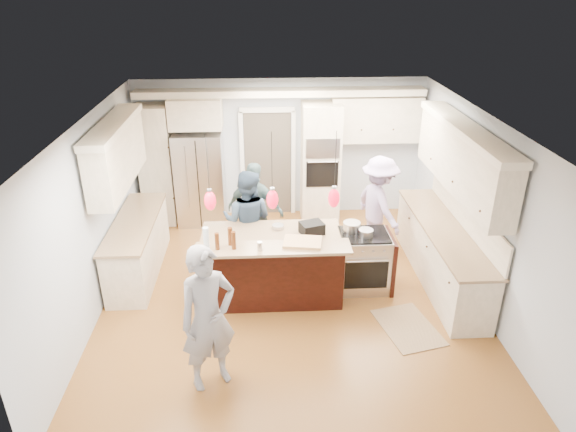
% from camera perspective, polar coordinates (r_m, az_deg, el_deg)
% --- Properties ---
extents(ground_plane, '(6.00, 6.00, 0.00)m').
position_cam_1_polar(ground_plane, '(7.95, 0.14, -8.60)').
color(ground_plane, olive).
rests_on(ground_plane, ground).
extents(room_shell, '(5.54, 6.04, 2.72)m').
position_cam_1_polar(room_shell, '(7.09, 0.16, 3.67)').
color(room_shell, '#B2BCC6').
rests_on(room_shell, ground).
extents(refrigerator, '(0.90, 0.70, 1.80)m').
position_cam_1_polar(refrigerator, '(9.95, -9.72, 4.14)').
color(refrigerator, '#B7B7BC').
rests_on(refrigerator, ground).
extents(oven_column, '(0.72, 0.69, 2.30)m').
position_cam_1_polar(oven_column, '(9.88, 3.62, 5.87)').
color(oven_column, beige).
rests_on(oven_column, ground).
extents(back_upper_cabinets, '(5.30, 0.61, 2.54)m').
position_cam_1_polar(back_upper_cabinets, '(9.75, -5.23, 8.76)').
color(back_upper_cabinets, beige).
rests_on(back_upper_cabinets, ground).
extents(right_counter_run, '(0.64, 3.10, 2.51)m').
position_cam_1_polar(right_counter_run, '(8.17, 17.40, -0.34)').
color(right_counter_run, beige).
rests_on(right_counter_run, ground).
extents(left_cabinets, '(0.64, 2.30, 2.51)m').
position_cam_1_polar(left_cabinets, '(8.38, -17.12, 0.34)').
color(left_cabinets, beige).
rests_on(left_cabinets, ground).
extents(kitchen_island, '(2.10, 1.46, 1.12)m').
position_cam_1_polar(kitchen_island, '(7.74, -1.71, -5.37)').
color(kitchen_island, black).
rests_on(kitchen_island, ground).
extents(island_range, '(0.82, 0.71, 0.92)m').
position_cam_1_polar(island_range, '(7.97, 8.47, -4.93)').
color(island_range, '#B7B7BC').
rests_on(island_range, ground).
extents(pendant_lights, '(1.75, 0.15, 1.03)m').
position_cam_1_polar(pendant_lights, '(6.62, -1.75, 1.88)').
color(pendant_lights, black).
rests_on(pendant_lights, ground).
extents(person_bar_end, '(0.79, 0.69, 1.82)m').
position_cam_1_polar(person_bar_end, '(5.98, -8.86, -11.22)').
color(person_bar_end, gray).
rests_on(person_bar_end, ground).
extents(person_far_left, '(0.95, 0.82, 1.70)m').
position_cam_1_polar(person_far_left, '(8.26, -4.53, -0.51)').
color(person_far_left, '#314761').
rests_on(person_far_left, ground).
extents(person_far_right, '(1.07, 0.75, 1.68)m').
position_cam_1_polar(person_far_right, '(8.60, -3.64, 0.57)').
color(person_far_right, '#486465').
rests_on(person_far_right, ground).
extents(person_range_side, '(0.99, 1.27, 1.72)m').
position_cam_1_polar(person_range_side, '(8.88, 10.02, 1.19)').
color(person_range_side, '#A894C8').
rests_on(person_range_side, ground).
extents(floor_rug, '(0.90, 1.14, 0.01)m').
position_cam_1_polar(floor_rug, '(7.45, 13.18, -11.96)').
color(floor_rug, '#9B7C55').
rests_on(floor_rug, ground).
extents(water_bottle, '(0.10, 0.10, 0.33)m').
position_cam_1_polar(water_bottle, '(6.82, -9.07, -2.54)').
color(water_bottle, silver).
rests_on(water_bottle, kitchen_island).
extents(beer_bottle_a, '(0.08, 0.08, 0.25)m').
position_cam_1_polar(beer_bottle_a, '(6.82, -6.06, -2.72)').
color(beer_bottle_a, '#48220D').
rests_on(beer_bottle_a, kitchen_island).
extents(beer_bottle_b, '(0.08, 0.08, 0.24)m').
position_cam_1_polar(beer_bottle_b, '(6.84, -7.89, -2.81)').
color(beer_bottle_b, '#48220D').
rests_on(beer_bottle_b, kitchen_island).
extents(beer_bottle_c, '(0.08, 0.08, 0.26)m').
position_cam_1_polar(beer_bottle_c, '(6.93, -6.44, -2.26)').
color(beer_bottle_c, '#48220D').
rests_on(beer_bottle_c, kitchen_island).
extents(drink_can, '(0.07, 0.07, 0.13)m').
position_cam_1_polar(drink_can, '(6.78, -3.16, -3.37)').
color(drink_can, '#B7B7BC').
rests_on(drink_can, kitchen_island).
extents(cutting_board, '(0.56, 0.44, 0.04)m').
position_cam_1_polar(cutting_board, '(6.97, 1.62, -2.92)').
color(cutting_board, tan).
rests_on(cutting_board, kitchen_island).
extents(pot_large, '(0.26, 0.26, 0.15)m').
position_cam_1_polar(pot_large, '(7.76, 7.10, -1.21)').
color(pot_large, '#B7B7BC').
rests_on(pot_large, island_range).
extents(pot_small, '(0.22, 0.22, 0.11)m').
position_cam_1_polar(pot_small, '(7.66, 8.64, -1.86)').
color(pot_small, '#B7B7BC').
rests_on(pot_small, island_range).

